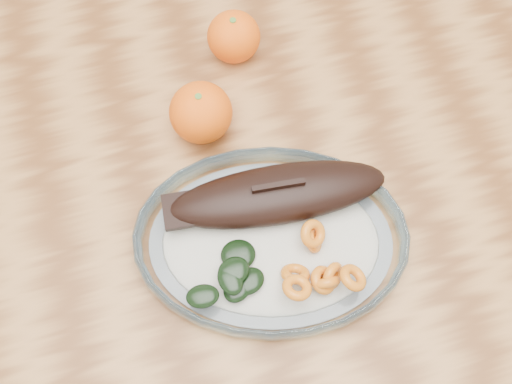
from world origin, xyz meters
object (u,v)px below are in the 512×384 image
(orange_left, at_px, (201,113))
(plated_meal, at_px, (271,237))
(dining_table, at_px, (237,235))
(orange_right, at_px, (234,37))

(orange_left, bearing_deg, plated_meal, -77.44)
(dining_table, height_order, plated_meal, plated_meal)
(orange_left, height_order, orange_right, orange_left)
(orange_left, xyz_separation_m, orange_right, (0.07, 0.10, -0.00))
(dining_table, bearing_deg, orange_right, 74.38)
(plated_meal, height_order, orange_left, plated_meal)
(dining_table, xyz_separation_m, orange_right, (0.06, 0.21, 0.13))
(dining_table, distance_m, orange_right, 0.26)
(orange_left, distance_m, orange_right, 0.12)
(orange_right, bearing_deg, plated_meal, -96.61)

